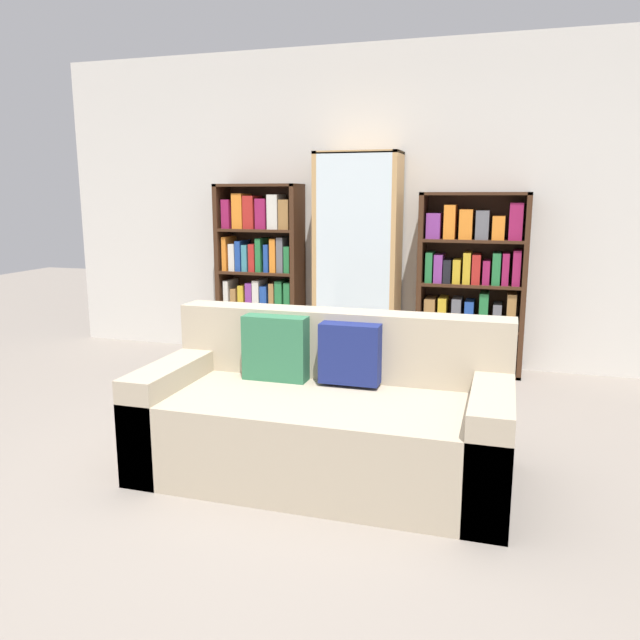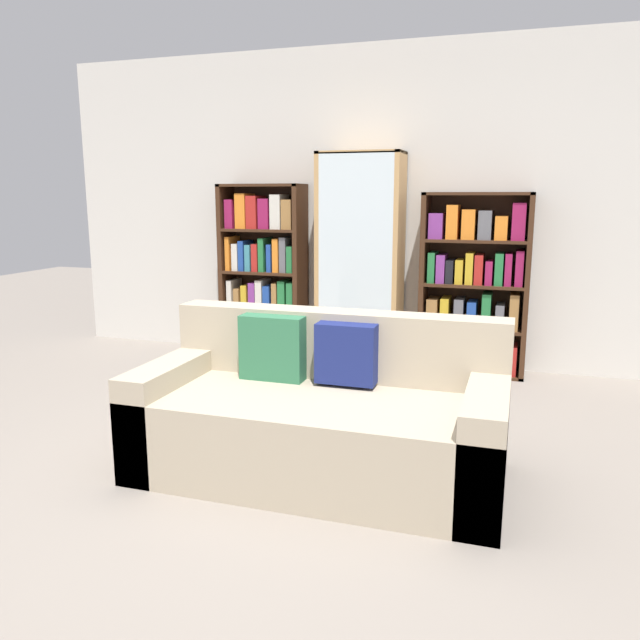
{
  "view_description": "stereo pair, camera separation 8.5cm",
  "coord_description": "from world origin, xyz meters",
  "px_view_note": "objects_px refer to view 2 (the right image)",
  "views": [
    {
      "loc": [
        1.05,
        -2.65,
        1.45
      ],
      "look_at": [
        -0.18,
        1.42,
        0.6
      ],
      "focal_mm": 35.0,
      "sensor_mm": 36.0,
      "label": 1
    },
    {
      "loc": [
        1.13,
        -2.62,
        1.45
      ],
      "look_at": [
        -0.18,
        1.42,
        0.6
      ],
      "focal_mm": 35.0,
      "sensor_mm": 36.0,
      "label": 2
    }
  ],
  "objects_px": {
    "couch": "(321,418)",
    "bookshelf_right": "(474,287)",
    "display_cabinet": "(360,261)",
    "wine_bottle": "(397,387)",
    "bookshelf_left": "(264,273)"
  },
  "relations": [
    {
      "from": "bookshelf_right",
      "to": "display_cabinet",
      "type": "bearing_deg",
      "value": -179.01
    },
    {
      "from": "couch",
      "to": "wine_bottle",
      "type": "bearing_deg",
      "value": 80.59
    },
    {
      "from": "couch",
      "to": "wine_bottle",
      "type": "height_order",
      "value": "couch"
    },
    {
      "from": "wine_bottle",
      "to": "couch",
      "type": "bearing_deg",
      "value": -99.41
    },
    {
      "from": "display_cabinet",
      "to": "wine_bottle",
      "type": "height_order",
      "value": "display_cabinet"
    },
    {
      "from": "couch",
      "to": "bookshelf_right",
      "type": "xyz_separation_m",
      "value": [
        0.61,
        2.2,
        0.42
      ]
    },
    {
      "from": "couch",
      "to": "wine_bottle",
      "type": "xyz_separation_m",
      "value": [
        0.19,
        1.15,
        -0.15
      ]
    },
    {
      "from": "couch",
      "to": "bookshelf_left",
      "type": "xyz_separation_m",
      "value": [
        -1.24,
        2.2,
        0.47
      ]
    },
    {
      "from": "bookshelf_right",
      "to": "wine_bottle",
      "type": "distance_m",
      "value": 1.27
    },
    {
      "from": "bookshelf_left",
      "to": "bookshelf_right",
      "type": "height_order",
      "value": "bookshelf_left"
    },
    {
      "from": "bookshelf_right",
      "to": "wine_bottle",
      "type": "bearing_deg",
      "value": -111.81
    },
    {
      "from": "couch",
      "to": "display_cabinet",
      "type": "bearing_deg",
      "value": 99.05
    },
    {
      "from": "couch",
      "to": "bookshelf_left",
      "type": "distance_m",
      "value": 2.57
    },
    {
      "from": "bookshelf_right",
      "to": "couch",
      "type": "bearing_deg",
      "value": -105.5
    },
    {
      "from": "display_cabinet",
      "to": "bookshelf_left",
      "type": "bearing_deg",
      "value": 179.01
    }
  ]
}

